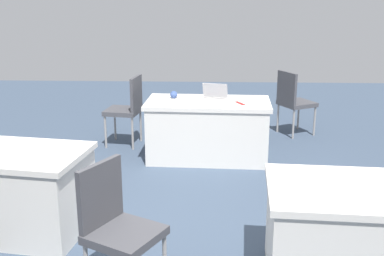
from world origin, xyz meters
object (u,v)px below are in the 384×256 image
at_px(laptop_silver, 213,98).
at_px(table_mid_right, 4,190).
at_px(table_foreground, 208,130).
at_px(chair_tucked_right, 128,106).
at_px(chair_near_front, 293,99).
at_px(table_back_left, 365,237).
at_px(yarn_ball, 174,95).
at_px(scissors_red, 240,103).
at_px(chair_aisle, 116,223).

bearing_deg(laptop_silver, table_mid_right, 60.41).
xyz_separation_m(table_foreground, chair_tucked_right, (1.09, -0.50, 0.18)).
xyz_separation_m(table_foreground, chair_near_front, (-1.24, -1.09, 0.16)).
height_order(table_foreground, table_back_left, same).
bearing_deg(yarn_ball, table_mid_right, 57.79).
bearing_deg(laptop_silver, scissors_red, 170.19).
bearing_deg(chair_aisle, chair_tucked_right, -143.33).
bearing_deg(chair_tucked_right, table_foreground, -106.05).
relative_size(chair_aisle, yarn_ball, 10.31).
distance_m(chair_aisle, yarn_ball, 3.02).
bearing_deg(table_foreground, chair_tucked_right, -24.52).
bearing_deg(chair_aisle, table_foreground, -163.55).
relative_size(table_mid_right, table_back_left, 1.07).
distance_m(chair_tucked_right, chair_aisle, 3.39).
xyz_separation_m(table_mid_right, laptop_silver, (-1.83, -1.99, 0.41)).
relative_size(laptop_silver, scissors_red, 2.08).
distance_m(table_foreground, chair_near_front, 1.66).
distance_m(table_foreground, scissors_red, 0.55).
bearing_deg(table_mid_right, table_back_left, 166.48).
distance_m(table_mid_right, chair_near_front, 4.30).
xyz_separation_m(table_foreground, table_back_left, (-1.14, 2.67, 0.00)).
bearing_deg(table_back_left, chair_tucked_right, -54.83).
xyz_separation_m(table_back_left, chair_tucked_right, (2.24, -3.17, 0.18)).
relative_size(chair_tucked_right, chair_aisle, 1.01).
distance_m(table_foreground, chair_aisle, 2.93).
xyz_separation_m(chair_aisle, laptop_silver, (-0.67, -2.87, 0.24)).
relative_size(chair_near_front, yarn_ball, 10.22).
xyz_separation_m(chair_near_front, scissors_red, (0.85, 1.22, 0.21)).
bearing_deg(yarn_ball, chair_near_front, -150.45).
height_order(chair_near_front, yarn_ball, chair_near_front).
bearing_deg(chair_tucked_right, chair_aisle, -163.19).
bearing_deg(chair_near_front, table_back_left, -29.27).
distance_m(chair_tucked_right, laptop_silver, 1.28).
relative_size(table_back_left, laptop_silver, 3.91).
xyz_separation_m(table_foreground, laptop_silver, (-0.06, -0.01, 0.41)).
distance_m(laptop_silver, scissors_red, 0.35).
bearing_deg(table_back_left, laptop_silver, -68.13).
bearing_deg(table_mid_right, laptop_silver, -132.73).
relative_size(chair_aisle, scissors_red, 5.28).
height_order(table_back_left, yarn_ball, yarn_ball).
bearing_deg(scissors_red, chair_aisle, -47.15).
xyz_separation_m(chair_near_front, chair_aisle, (1.84, 3.95, 0.01)).
height_order(table_back_left, chair_aisle, chair_aisle).
relative_size(table_foreground, chair_tucked_right, 1.63).
bearing_deg(chair_near_front, table_foreground, -76.41).
xyz_separation_m(chair_near_front, yarn_ball, (1.67, 0.95, 0.25)).
height_order(table_mid_right, chair_tucked_right, chair_tucked_right).
distance_m(chair_aisle, scissors_red, 2.91).
relative_size(table_foreground, laptop_silver, 4.17).
relative_size(chair_aisle, laptop_silver, 2.53).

